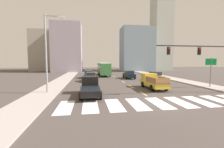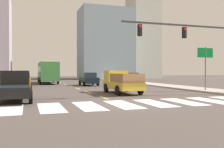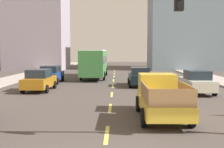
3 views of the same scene
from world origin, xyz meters
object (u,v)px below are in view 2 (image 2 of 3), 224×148
direction_sign_green (205,59)px  traffic_signal_gantry (197,42)px  sedan_far (129,80)px  sedan_mid (89,79)px  sedan_near_right (22,81)px  pickup_stakebed (121,82)px  pickup_dark (15,86)px  sedan_near_left (20,79)px  city_bus (48,71)px

direction_sign_green → traffic_signal_gantry: bearing=-135.7°
sedan_far → sedan_mid: same height
sedan_near_right → direction_sign_green: 19.20m
sedan_far → direction_sign_green: 9.71m
pickup_stakebed → sedan_mid: (-0.05, 11.99, -0.08)m
pickup_dark → direction_sign_green: size_ratio=1.24×
pickup_dark → sedan_near_left: size_ratio=1.18×
pickup_stakebed → pickup_dark: bearing=-160.9°
city_bus → sedan_near_right: 11.76m
sedan_near_left → sedan_mid: size_ratio=1.00×
pickup_stakebed → direction_sign_green: (8.23, -0.80, 2.10)m
sedan_near_right → pickup_stakebed: bearing=-46.1°
pickup_stakebed → sedan_near_left: bearing=120.9°
pickup_dark → pickup_stakebed: bearing=18.5°
city_bus → pickup_stakebed: bearing=-76.0°
sedan_far → sedan_mid: (-3.92, 4.40, 0.00)m
pickup_dark → sedan_far: 16.29m
sedan_far → traffic_signal_gantry: (0.90, -11.77, 3.35)m
pickup_stakebed → pickup_dark: size_ratio=1.00×
sedan_near_left → sedan_near_right: size_ratio=1.00×
city_bus → traffic_signal_gantry: size_ratio=1.16×
sedan_mid → traffic_signal_gantry: 17.21m
city_bus → sedan_near_left: 6.83m
sedan_far → sedan_mid: bearing=129.2°
sedan_near_left → direction_sign_green: bearing=-39.6°
city_bus → traffic_signal_gantry: (9.52, -24.09, 2.26)m
traffic_signal_gantry → city_bus: bearing=111.6°
traffic_signal_gantry → direction_sign_green: (3.46, 3.38, -1.18)m
pickup_stakebed → traffic_signal_gantry: 7.14m
sedan_near_left → traffic_signal_gantry: traffic_signal_gantry is taller
city_bus → pickup_dark: bearing=-98.7°
pickup_dark → sedan_near_right: 11.73m
pickup_stakebed → direction_sign_green: bearing=-5.7°
sedan_far → direction_sign_green: (4.36, -8.39, 2.17)m
sedan_mid → direction_sign_green: (8.29, -12.79, 2.17)m
traffic_signal_gantry → direction_sign_green: traffic_signal_gantry is taller
pickup_stakebed → sedan_near_right: (-8.28, 8.74, -0.08)m
sedan_near_left → sedan_near_right: 5.72m
pickup_stakebed → sedan_near_right: 12.04m
direction_sign_green → sedan_near_left: bearing=138.0°
city_bus → sedan_far: 15.07m
sedan_near_left → sedan_far: (12.56, -6.85, 0.00)m
pickup_stakebed → pickup_dark: 9.03m
pickup_dark → sedan_near_left: bearing=89.7°
sedan_mid → sedan_near_right: (-8.23, -3.25, 0.00)m
pickup_stakebed → sedan_near_left: pickup_stakebed is taller
sedan_near_left → sedan_near_right: (0.41, -5.70, 0.00)m
pickup_stakebed → sedan_mid: pickup_stakebed is taller
direction_sign_green → city_bus: bearing=122.1°
pickup_stakebed → sedan_far: (3.87, 7.59, -0.08)m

